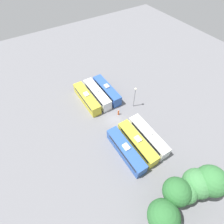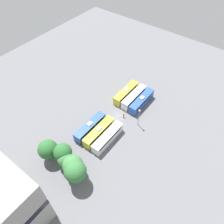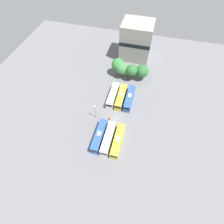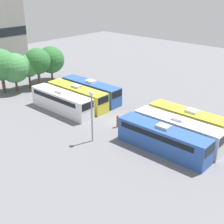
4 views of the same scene
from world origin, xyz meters
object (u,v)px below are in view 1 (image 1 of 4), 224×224
bus_2 (87,98)px  bus_3 (148,136)px  bus_1 (97,94)px  bus_5 (126,150)px  worker_person (118,112)px  tree_2 (185,192)px  tree_0 (211,181)px  bus_4 (137,143)px  tree_1 (197,183)px  light_pole (135,94)px  bus_0 (107,90)px  tree_3 (177,192)px  tree_4 (164,216)px

bus_2 → bus_3: 19.77m
bus_1 → bus_5: bearing=79.9°
bus_3 → worker_person: bearing=-81.6°
bus_1 → bus_3: (-3.23, 18.63, 0.00)m
worker_person → tree_2: size_ratio=0.29×
tree_0 → bus_1: bearing=-81.9°
bus_4 → tree_2: tree_2 is taller
bus_2 → bus_4: size_ratio=1.00×
bus_3 → bus_5: bearing=2.0°
bus_2 → tree_1: tree_1 is taller
bus_1 → light_pole: (-6.93, 8.08, 2.99)m
bus_0 → tree_3: tree_3 is taller
tree_3 → tree_4: size_ratio=1.07×
bus_4 → bus_1: bearing=-90.1°
tree_0 → tree_4: tree_0 is taller
light_pole → tree_3: (8.56, 23.02, 0.26)m
bus_2 → bus_3: bearing=109.2°
bus_1 → tree_4: tree_4 is taller
bus_1 → tree_2: (0.03, 31.88, 2.53)m
tree_4 → bus_3: bearing=-122.9°
light_pole → bus_2: bearing=-38.5°
bus_1 → worker_person: bus_1 is taller
bus_3 → worker_person: (1.52, -10.26, -0.83)m
bus_4 → tree_1: size_ratio=1.68×
light_pole → tree_1: 24.31m
bus_5 → worker_person: (-5.05, -10.48, -0.83)m
tree_2 → bus_2: bearing=-84.2°
worker_person → tree_1: (-1.05, 23.65, 3.51)m
bus_3 → bus_5: 6.58m
bus_5 → tree_1: tree_1 is taller
worker_person → tree_4: bearing=72.7°
bus_1 → tree_4: (5.83, 32.61, 2.53)m
bus_2 → tree_4: 32.85m
tree_3 → bus_2: bearing=-87.0°
bus_0 → worker_person: bus_0 is taller
bus_0 → tree_4: tree_4 is taller
bus_2 → tree_4: size_ratio=1.71×
bus_4 → tree_0: (-4.75, 14.37, 3.46)m
bus_2 → tree_4: bearing=85.5°
tree_0 → tree_4: 10.59m
tree_3 → light_pole: bearing=-110.4°
worker_person → bus_5: bearing=64.3°
tree_2 → worker_person: bearing=-94.2°
light_pole → worker_person: bearing=3.2°
worker_person → tree_3: tree_3 is taller
bus_5 → worker_person: 11.67m
bus_5 → tree_4: size_ratio=1.71×
bus_2 → bus_1: bearing=179.3°
tree_1 → tree_2: size_ratio=1.12×
bus_0 → light_pole: 9.31m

